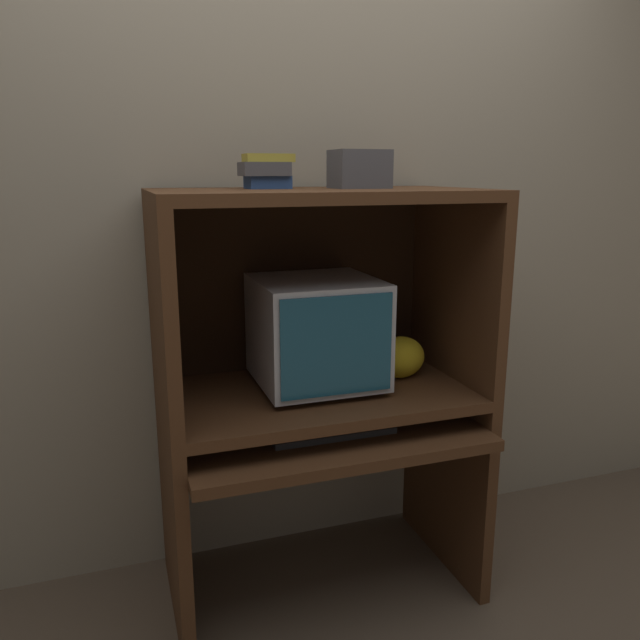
% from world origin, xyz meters
% --- Properties ---
extents(ground_plane, '(12.00, 12.00, 0.00)m').
position_xyz_m(ground_plane, '(0.00, 0.00, 0.00)').
color(ground_plane, brown).
extents(wall_back, '(6.00, 0.06, 2.60)m').
position_xyz_m(wall_back, '(0.00, 0.66, 1.30)').
color(wall_back, gray).
rests_on(wall_back, ground_plane).
extents(desk_base, '(1.05, 0.67, 0.65)m').
position_xyz_m(desk_base, '(0.00, 0.25, 0.43)').
color(desk_base, '#4C2D19').
rests_on(desk_base, ground_plane).
extents(desk_monitor_shelf, '(1.05, 0.60, 0.10)m').
position_xyz_m(desk_monitor_shelf, '(0.00, 0.30, 0.72)').
color(desk_monitor_shelf, '#4C2D19').
rests_on(desk_monitor_shelf, desk_base).
extents(hutch_upper, '(1.05, 0.60, 0.66)m').
position_xyz_m(hutch_upper, '(0.00, 0.34, 1.19)').
color(hutch_upper, '#4C2D19').
rests_on(hutch_upper, desk_monitor_shelf).
extents(crt_monitor, '(0.40, 0.41, 0.37)m').
position_xyz_m(crt_monitor, '(0.00, 0.33, 0.94)').
color(crt_monitor, '#B2B2B7').
rests_on(crt_monitor, desk_monitor_shelf).
extents(keyboard, '(0.40, 0.16, 0.03)m').
position_xyz_m(keyboard, '(-0.01, 0.17, 0.66)').
color(keyboard, '#2D2D30').
rests_on(keyboard, desk_base).
extents(mouse, '(0.06, 0.04, 0.03)m').
position_xyz_m(mouse, '(0.25, 0.17, 0.66)').
color(mouse, black).
rests_on(mouse, desk_base).
extents(snack_bag, '(0.18, 0.14, 0.15)m').
position_xyz_m(snack_bag, '(0.31, 0.33, 0.82)').
color(snack_bag, gold).
rests_on(snack_bag, desk_monitor_shelf).
extents(book_stack, '(0.17, 0.13, 0.11)m').
position_xyz_m(book_stack, '(-0.15, 0.39, 1.46)').
color(book_stack, navy).
rests_on(book_stack, hutch_upper).
extents(storage_box, '(0.17, 0.15, 0.12)m').
position_xyz_m(storage_box, '(0.15, 0.34, 1.47)').
color(storage_box, '#4C4C51').
rests_on(storage_box, hutch_upper).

